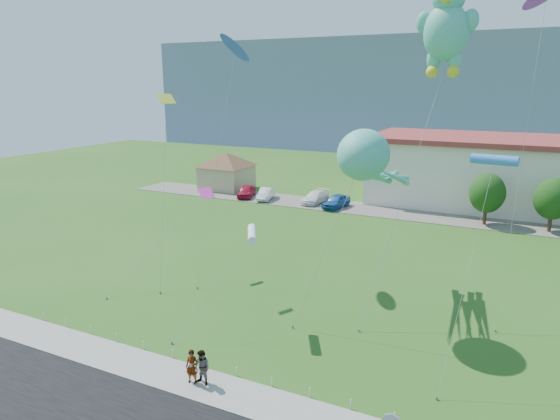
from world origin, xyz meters
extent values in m
plane|color=#265317|center=(0.00, 0.00, 0.00)|extent=(160.00, 160.00, 0.00)
cube|color=gray|center=(0.00, -2.75, 0.05)|extent=(80.00, 2.50, 0.10)
cube|color=#59544C|center=(0.00, 35.00, 0.03)|extent=(70.00, 6.00, 0.06)
cube|color=slate|center=(0.00, 120.00, 12.50)|extent=(160.00, 50.00, 25.00)
cube|color=tan|center=(-24.00, 38.00, 1.60)|extent=(6.00, 6.00, 3.20)
pyramid|color=brown|center=(-24.00, 38.00, 4.10)|extent=(9.20, 9.20, 1.80)
cylinder|color=white|center=(-13.00, -1.30, 0.25)|extent=(0.05, 0.05, 0.50)
cylinder|color=white|center=(-11.00, -1.30, 0.25)|extent=(0.05, 0.05, 0.50)
cylinder|color=white|center=(-9.00, -1.30, 0.25)|extent=(0.05, 0.05, 0.50)
cylinder|color=white|center=(-7.00, -1.30, 0.25)|extent=(0.05, 0.05, 0.50)
cylinder|color=white|center=(-5.00, -1.30, 0.25)|extent=(0.05, 0.05, 0.50)
cylinder|color=white|center=(-3.00, -1.30, 0.25)|extent=(0.05, 0.05, 0.50)
cylinder|color=white|center=(-1.00, -1.30, 0.25)|extent=(0.05, 0.05, 0.50)
cylinder|color=white|center=(1.00, -1.30, 0.25)|extent=(0.05, 0.05, 0.50)
cylinder|color=white|center=(3.00, -1.30, 0.25)|extent=(0.05, 0.05, 0.50)
cylinder|color=white|center=(5.00, -1.30, 0.25)|extent=(0.05, 0.05, 0.50)
cylinder|color=white|center=(7.00, -1.30, 0.25)|extent=(0.05, 0.05, 0.50)
cylinder|color=white|center=(9.00, -1.30, 0.25)|extent=(0.05, 0.05, 0.50)
cylinder|color=#3F2B19|center=(10.00, 34.00, 1.10)|extent=(0.36, 0.36, 2.20)
ellipsoid|color=#14380F|center=(10.00, 34.00, 3.40)|extent=(3.60, 3.60, 4.14)
cylinder|color=#3F2B19|center=(16.00, 34.00, 1.10)|extent=(0.36, 0.36, 2.20)
ellipsoid|color=#14380F|center=(16.00, 34.00, 3.40)|extent=(3.60, 3.60, 4.14)
imported|color=gray|center=(-0.58, -2.86, 0.97)|extent=(0.71, 0.55, 1.74)
imported|color=gray|center=(-0.05, -2.75, 0.99)|extent=(0.95, 0.78, 1.78)
imported|color=#A6142F|center=(-18.77, 34.39, 0.82)|extent=(3.02, 4.79, 1.52)
imported|color=silver|center=(-15.87, 34.23, 0.77)|extent=(2.40, 4.51, 1.41)
imported|color=white|center=(-9.52, 35.23, 0.78)|extent=(2.44, 5.11, 1.44)
imported|color=#1B5095|center=(-6.36, 34.02, 0.84)|extent=(2.53, 4.80, 1.56)
ellipsoid|color=teal|center=(4.46, 7.73, 10.33)|extent=(3.01, 3.91, 3.01)
sphere|color=white|center=(3.92, 6.55, 10.65)|extent=(0.47, 0.47, 0.47)
sphere|color=white|center=(5.00, 6.55, 10.65)|extent=(0.47, 0.47, 0.47)
cylinder|color=slate|center=(1.44, 4.56, 0.08)|extent=(0.10, 0.10, 0.16)
cylinder|color=gray|center=(2.95, 5.64, 4.84)|extent=(3.05, 2.21, 9.37)
ellipsoid|color=teal|center=(7.66, 13.90, 17.47)|extent=(2.82, 2.40, 3.53)
ellipsoid|color=teal|center=(6.25, 13.90, 18.12)|extent=(0.98, 0.69, 1.37)
ellipsoid|color=teal|center=(9.07, 13.90, 18.12)|extent=(0.98, 0.69, 1.37)
ellipsoid|color=teal|center=(7.01, 13.90, 15.84)|extent=(0.87, 0.76, 1.41)
ellipsoid|color=teal|center=(8.31, 13.90, 15.84)|extent=(0.87, 0.76, 1.41)
sphere|color=yellow|center=(7.01, 13.68, 15.08)|extent=(0.76, 0.76, 0.76)
sphere|color=yellow|center=(8.31, 13.68, 15.08)|extent=(0.76, 0.76, 0.76)
cylinder|color=slate|center=(5.18, 5.87, 0.08)|extent=(0.10, 0.10, 0.16)
cylinder|color=gray|center=(6.42, 9.88, 7.51)|extent=(2.51, 8.06, 14.72)
cube|color=#FA37B9|center=(-8.56, 10.49, 6.24)|extent=(1.29, 1.29, 0.86)
cylinder|color=slate|center=(-11.78, 2.76, 0.08)|extent=(0.10, 0.10, 0.16)
cylinder|color=gray|center=(-10.17, 6.62, 3.10)|extent=(3.25, 7.75, 5.90)
cylinder|color=silver|center=(-1.00, 4.06, 5.77)|extent=(0.50, 2.25, 0.87)
cylinder|color=slate|center=(-3.94, -0.17, 0.08)|extent=(0.10, 0.10, 0.16)
cylinder|color=gray|center=(-2.47, 1.94, 2.87)|extent=(2.97, 4.26, 5.43)
cylinder|color=slate|center=(12.49, 9.43, 0.08)|extent=(0.10, 0.10, 0.16)
cylinder|color=gray|center=(12.79, 12.23, 9.80)|extent=(0.63, 5.63, 19.29)
cylinder|color=blue|center=(11.59, 6.00, 10.72)|extent=(0.50, 2.25, 0.87)
cylinder|color=slate|center=(10.43, 1.11, 0.08)|extent=(0.10, 0.10, 0.16)
cylinder|color=gray|center=(11.01, 3.56, 5.34)|extent=(1.19, 4.91, 10.37)
cube|color=#B0C22D|center=(-10.03, 8.16, 13.31)|extent=(1.29, 1.29, 0.86)
cylinder|color=slate|center=(-9.08, 5.13, 0.08)|extent=(0.10, 0.10, 0.16)
cylinder|color=gray|center=(-9.56, 6.64, 6.64)|extent=(0.98, 3.06, 12.96)
cone|color=blue|center=(-7.36, 13.19, 16.96)|extent=(1.80, 1.33, 1.33)
cylinder|color=slate|center=(-7.21, 6.98, 0.08)|extent=(0.10, 0.10, 0.16)
cylinder|color=gray|center=(-7.28, 10.08, 8.46)|extent=(0.18, 6.23, 16.61)
camera|label=1|loc=(12.77, -20.44, 14.37)|focal=32.00mm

